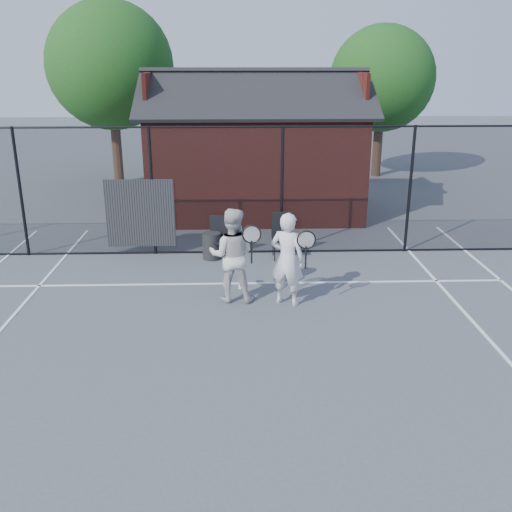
{
  "coord_description": "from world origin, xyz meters",
  "views": [
    {
      "loc": [
        -0.02,
        -7.97,
        4.38
      ],
      "look_at": [
        0.29,
        1.55,
        1.1
      ],
      "focal_mm": 40.0,
      "sensor_mm": 36.0,
      "label": 1
    }
  ],
  "objects_px": {
    "player_back": "(232,255)",
    "waste_bin": "(212,246)",
    "clubhouse": "(255,159)",
    "player_front": "(287,259)",
    "chair_left": "(283,237)",
    "chair_right": "(218,239)"
  },
  "relations": [
    {
      "from": "player_back",
      "to": "waste_bin",
      "type": "xyz_separation_m",
      "value": [
        -0.5,
        2.43,
        -0.6
      ]
    },
    {
      "from": "clubhouse",
      "to": "player_front",
      "type": "distance_m",
      "value": 7.09
    },
    {
      "from": "chair_left",
      "to": "waste_bin",
      "type": "relative_size",
      "value": 1.66
    },
    {
      "from": "chair_left",
      "to": "chair_right",
      "type": "relative_size",
      "value": 1.07
    },
    {
      "from": "player_back",
      "to": "chair_right",
      "type": "bearing_deg",
      "value": 98.29
    },
    {
      "from": "chair_left",
      "to": "waste_bin",
      "type": "xyz_separation_m",
      "value": [
        -1.65,
        0.0,
        -0.2
      ]
    },
    {
      "from": "player_back",
      "to": "chair_right",
      "type": "relative_size",
      "value": 1.88
    },
    {
      "from": "chair_right",
      "to": "player_front",
      "type": "bearing_deg",
      "value": -50.21
    },
    {
      "from": "chair_left",
      "to": "chair_right",
      "type": "distance_m",
      "value": 1.51
    },
    {
      "from": "chair_right",
      "to": "waste_bin",
      "type": "distance_m",
      "value": 0.22
    },
    {
      "from": "player_back",
      "to": "waste_bin",
      "type": "height_order",
      "value": "player_back"
    },
    {
      "from": "player_front",
      "to": "waste_bin",
      "type": "xyz_separation_m",
      "value": [
        -1.53,
        2.64,
        -0.58
      ]
    },
    {
      "from": "player_front",
      "to": "player_back",
      "type": "height_order",
      "value": "player_back"
    },
    {
      "from": "player_back",
      "to": "chair_right",
      "type": "height_order",
      "value": "player_back"
    },
    {
      "from": "player_front",
      "to": "chair_right",
      "type": "bearing_deg",
      "value": 117.63
    },
    {
      "from": "chair_left",
      "to": "chair_right",
      "type": "height_order",
      "value": "chair_left"
    },
    {
      "from": "player_front",
      "to": "chair_right",
      "type": "height_order",
      "value": "player_front"
    },
    {
      "from": "chair_right",
      "to": "waste_bin",
      "type": "xyz_separation_m",
      "value": [
        -0.14,
        0.0,
        -0.17
      ]
    },
    {
      "from": "clubhouse",
      "to": "player_front",
      "type": "bearing_deg",
      "value": -86.88
    },
    {
      "from": "player_front",
      "to": "player_back",
      "type": "xyz_separation_m",
      "value": [
        -1.03,
        0.22,
        0.01
      ]
    },
    {
      "from": "clubhouse",
      "to": "player_back",
      "type": "bearing_deg",
      "value": -95.41
    },
    {
      "from": "player_front",
      "to": "chair_left",
      "type": "bearing_deg",
      "value": 87.29
    }
  ]
}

